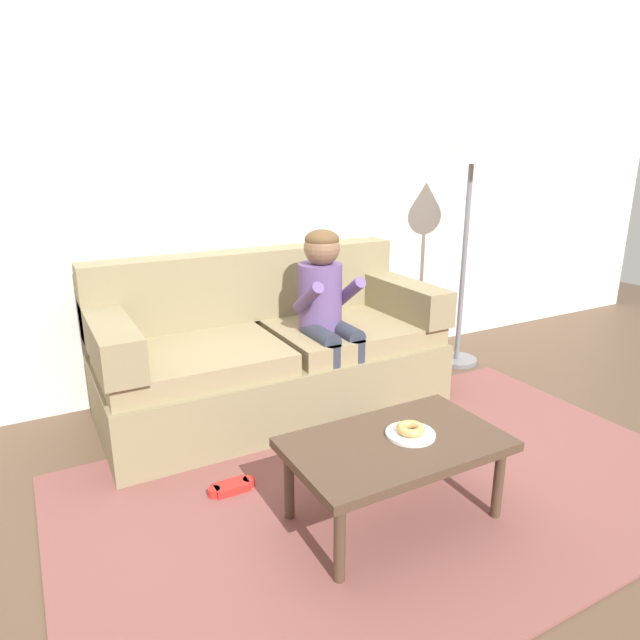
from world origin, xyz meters
TOP-DOWN VIEW (x-y plane):
  - ground at (0.00, 0.00)m, footprint 10.00×10.00m
  - wall_back at (0.00, 1.40)m, footprint 8.00×0.10m
  - area_rug at (0.00, -0.25)m, footprint 3.00×1.81m
  - couch at (-0.15, 0.85)m, footprint 2.02×0.90m
  - coffee_table at (-0.14, -0.43)m, footprint 0.91×0.54m
  - person_child at (0.13, 0.64)m, footprint 0.34×0.58m
  - plate at (-0.06, -0.42)m, footprint 0.21×0.21m
  - donut at (-0.06, -0.42)m, footprint 0.17×0.17m
  - toy_controller at (-0.69, 0.09)m, footprint 0.23×0.09m
  - floor_lamp at (1.39, 0.87)m, footprint 0.33×0.33m

SIDE VIEW (x-z plane):
  - ground at x=0.00m, z-range 0.00..0.00m
  - area_rug at x=0.00m, z-range 0.00..0.01m
  - toy_controller at x=-0.69m, z-range 0.00..0.05m
  - coffee_table at x=-0.14m, z-range 0.15..0.53m
  - couch at x=-0.15m, z-range -0.13..0.81m
  - plate at x=-0.06m, z-range 0.38..0.39m
  - donut at x=-0.06m, z-range 0.39..0.43m
  - person_child at x=0.13m, z-range 0.12..1.22m
  - wall_back at x=0.00m, z-range 0.00..2.80m
  - floor_lamp at x=1.39m, z-range 0.55..2.26m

